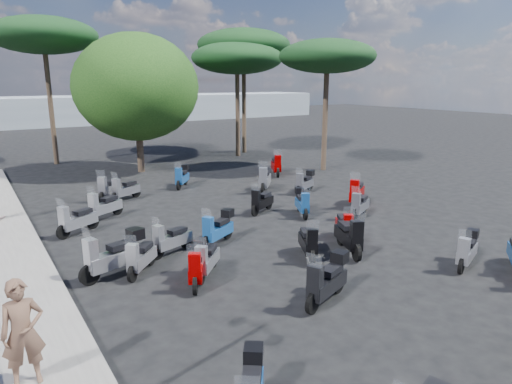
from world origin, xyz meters
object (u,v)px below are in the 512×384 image
scooter_21 (360,206)px  scooter_29 (276,166)px  pine_1 (244,46)px  scooter_8 (197,266)px  scooter_16 (302,203)px  scooter_2 (207,260)px  scooter_28 (265,180)px  scooter_7 (327,281)px  pine_3 (327,57)px  scooter_5 (108,189)px  scooter_11 (125,190)px  scooter_22 (262,202)px  scooter_30 (77,221)px  scooter_10 (104,207)px  scooter_20 (349,237)px  scooter_17 (182,177)px  scooter_9 (218,229)px  pine_0 (237,58)px  scooter_3 (114,256)px  scooter_31 (141,258)px  scooter_19 (467,251)px  scooter_4 (171,240)px  scooter_23 (305,183)px  pine_2 (43,36)px  scooter_14 (308,243)px  broadleaf_tree (136,87)px  scooter_15 (344,227)px  woman (23,333)px

scooter_21 → scooter_29: scooter_29 is taller
pine_1 → scooter_29: bearing=-109.4°
scooter_8 → scooter_16: (5.70, 3.14, -0.01)m
scooter_2 → scooter_28: (6.22, 6.67, 0.09)m
scooter_7 → pine_3: bearing=-61.8°
scooter_5 → scooter_11: (0.55, -0.49, -0.03)m
scooter_22 → scooter_30: scooter_30 is taller
scooter_11 → scooter_22: (3.68, -4.50, -0.02)m
scooter_28 → scooter_10: bearing=44.1°
scooter_2 → scooter_20: (4.08, -0.80, 0.08)m
scooter_20 → pine_1: 19.99m
scooter_17 → scooter_10: bearing=75.0°
scooter_2 → scooter_9: bearing=-81.3°
scooter_7 → scooter_22: bearing=-43.0°
scooter_22 → pine_0: bearing=-55.1°
scooter_3 → scooter_31: size_ratio=1.49×
scooter_16 → scooter_19: 6.08m
scooter_9 → scooter_17: 7.81m
scooter_17 → scooter_8: bearing=107.8°
scooter_4 → scooter_30: scooter_30 is taller
scooter_20 → scooter_23: (3.46, 6.30, -0.04)m
scooter_23 → pine_0: size_ratio=0.20×
scooter_30 → scooter_5: bearing=-57.0°
scooter_9 → scooter_22: (2.93, 2.06, -0.05)m
scooter_23 → pine_2: (-7.80, 13.40, 6.69)m
scooter_5 → scooter_17: bearing=-132.5°
scooter_14 → pine_2: pine_2 is taller
broadleaf_tree → scooter_15: bearing=-83.7°
woman → scooter_14: size_ratio=1.21×
scooter_20 → scooter_16: bearing=-84.7°
scooter_10 → scooter_15: scooter_10 is taller
scooter_21 → broadleaf_tree: 13.54m
scooter_11 → scooter_30: size_ratio=0.98×
scooter_4 → pine_0: 18.13m
scooter_19 → scooter_31: size_ratio=1.18×
scooter_21 → scooter_29: bearing=-40.4°
scooter_17 → scooter_5: bearing=47.0°
scooter_30 → pine_3: (13.70, 3.93, 5.50)m
scooter_16 → broadleaf_tree: broadleaf_tree is taller
scooter_15 → scooter_11: bearing=-31.9°
scooter_16 → scooter_22: bearing=-18.9°
scooter_5 → pine_0: bearing=-106.3°
scooter_15 → scooter_31: (-6.02, 1.01, -0.01)m
scooter_8 → scooter_9: (1.72, 2.14, 0.01)m
pine_2 → scooter_30: bearing=-97.2°
scooter_7 → pine_1: bearing=-47.6°
scooter_8 → scooter_17: size_ratio=1.07×
scooter_4 → pine_2: (-0.10, 17.03, 6.72)m
woman → pine_3: (16.02, 11.43, 4.93)m
scooter_28 → scooter_31: (-7.55, -5.63, -0.09)m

